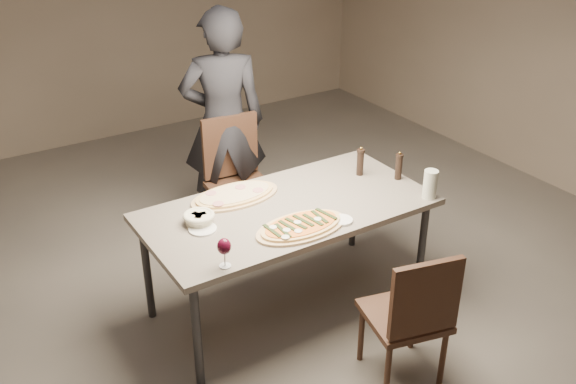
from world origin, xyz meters
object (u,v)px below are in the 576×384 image
carafe (430,184)px  chair_near (413,312)px  diner (223,123)px  ham_pizza (235,195)px  zucchini_pizza (301,226)px  dining_table (288,214)px  bread_basket (199,218)px  chair_far (237,174)px  pepper_mill_left (399,166)px

carafe → chair_near: carafe is taller
chair_near → diner: 2.18m
ham_pizza → diner: (0.38, 0.89, 0.12)m
chair_near → zucchini_pizza: bearing=124.3°
dining_table → diner: size_ratio=1.02×
zucchini_pizza → ham_pizza: size_ratio=0.98×
ham_pizza → bread_basket: size_ratio=3.17×
chair_near → diner: diner is taller
zucchini_pizza → chair_far: bearing=98.2°
chair_near → chair_far: size_ratio=0.91×
ham_pizza → pepper_mill_left: 1.11m
dining_table → chair_near: size_ratio=2.05×
zucchini_pizza → chair_near: chair_near is taller
zucchini_pizza → chair_far: (0.23, 1.22, -0.22)m
chair_near → diner: size_ratio=0.50×
bread_basket → diner: size_ratio=0.11×
dining_table → diner: 1.20m
chair_far → diner: 0.40m
pepper_mill_left → diner: diner is taller
ham_pizza → carafe: 1.24m
zucchini_pizza → pepper_mill_left: 0.94m
zucchini_pizza → chair_near: (0.27, -0.70, -0.27)m
ham_pizza → chair_far: 0.80m
carafe → chair_far: chair_far is taller
chair_near → diner: bearing=104.1°
dining_table → zucchini_pizza: zucchini_pizza is taller
carafe → ham_pizza: bearing=147.8°
carafe → zucchini_pizza: bearing=173.2°
zucchini_pizza → pepper_mill_left: bearing=31.1°
ham_pizza → chair_near: (0.41, -1.25, -0.27)m
zucchini_pizza → pepper_mill_left: pepper_mill_left is taller
chair_far → ham_pizza: bearing=66.6°
chair_near → chair_far: chair_far is taller
dining_table → ham_pizza: ham_pizza is taller
ham_pizza → bread_basket: (-0.33, -0.18, 0.02)m
dining_table → carafe: (0.82, -0.38, 0.15)m
zucchini_pizza → pepper_mill_left: (0.91, 0.20, 0.08)m
chair_near → chair_far: (-0.04, 1.92, 0.05)m
dining_table → chair_far: bearing=81.4°
pepper_mill_left → carafe: 0.31m
diner → zucchini_pizza: bearing=101.5°
ham_pizza → diner: diner is taller
dining_table → carafe: carafe is taller
dining_table → bread_basket: (-0.56, 0.10, 0.10)m
pepper_mill_left → carafe: size_ratio=1.07×
dining_table → zucchini_pizza: 0.29m
diner → carafe: bearing=134.1°
bread_basket → chair_far: chair_far is taller
chair_near → dining_table: bearing=114.3°
dining_table → bread_basket: 0.57m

